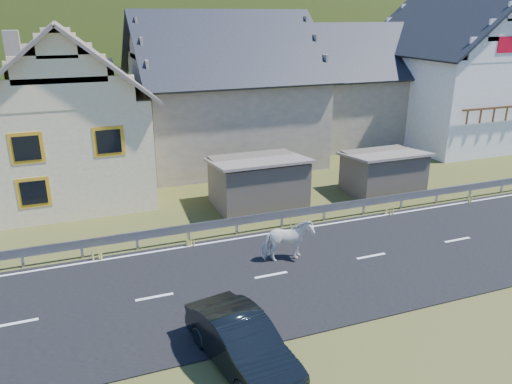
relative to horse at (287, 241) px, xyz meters
name	(u,v)px	position (x,y,z in m)	size (l,w,h in m)	color
ground	(371,257)	(3.04, -0.83, -0.81)	(160.00, 160.00, 0.00)	#394014
road	(371,257)	(3.04, -0.83, -0.79)	(60.00, 7.00, 0.04)	black
lane_markings	(371,256)	(3.04, -0.83, -0.76)	(60.00, 6.60, 0.01)	silver
guardrail	(324,209)	(3.04, 2.85, -0.24)	(28.10, 0.09, 0.75)	#93969B
shed_left	(258,183)	(1.04, 5.67, 0.29)	(4.30, 3.30, 2.40)	brown
shed_right	(383,173)	(7.54, 5.17, 0.19)	(3.80, 2.90, 2.20)	brown
house_cream	(64,104)	(-6.97, 11.17, 3.55)	(7.80, 9.80, 8.30)	#FFEEB0
house_stone_a	(223,82)	(2.04, 14.17, 3.83)	(10.80, 9.80, 8.90)	tan
house_stone_b	(351,78)	(12.04, 16.17, 3.43)	(9.80, 8.80, 8.10)	tan
house_white	(451,67)	(18.04, 13.17, 4.25)	(8.80, 10.80, 9.70)	white
mountain	(109,95)	(8.04, 179.17, -20.81)	(440.00, 280.00, 260.00)	#243910
horse	(287,241)	(0.00, 0.00, 0.00)	(1.82, 0.83, 1.53)	white
car	(242,343)	(-3.41, -4.83, -0.14)	(1.42, 4.06, 1.34)	black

